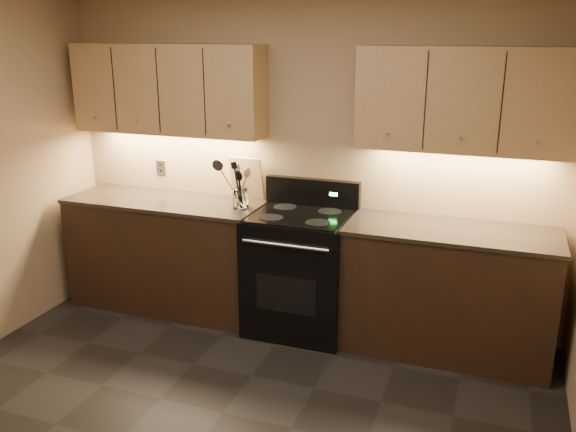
# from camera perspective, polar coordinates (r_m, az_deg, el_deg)

# --- Properties ---
(wall_back) EXTENTS (4.00, 0.04, 2.60)m
(wall_back) POSITION_cam_1_polar(r_m,az_deg,el_deg) (4.78, 1.58, 5.54)
(wall_back) COLOR #9B885B
(wall_back) RESTS_ON ground
(counter_left) EXTENTS (1.62, 0.62, 0.93)m
(counter_left) POSITION_cam_1_polar(r_m,az_deg,el_deg) (5.20, -11.17, -3.41)
(counter_left) COLOR black
(counter_left) RESTS_ON ground
(counter_right) EXTENTS (1.46, 0.62, 0.93)m
(counter_right) POSITION_cam_1_polar(r_m,az_deg,el_deg) (4.53, 14.68, -6.80)
(counter_right) COLOR black
(counter_right) RESTS_ON ground
(stove) EXTENTS (0.76, 0.68, 1.14)m
(stove) POSITION_cam_1_polar(r_m,az_deg,el_deg) (4.70, 1.20, -5.11)
(stove) COLOR black
(stove) RESTS_ON ground
(upper_cab_left) EXTENTS (1.60, 0.30, 0.70)m
(upper_cab_left) POSITION_cam_1_polar(r_m,az_deg,el_deg) (5.03, -11.17, 11.56)
(upper_cab_left) COLOR tan
(upper_cab_left) RESTS_ON wall_back
(upper_cab_right) EXTENTS (1.44, 0.30, 0.70)m
(upper_cab_right) POSITION_cam_1_polar(r_m,az_deg,el_deg) (4.33, 16.21, 10.39)
(upper_cab_right) COLOR tan
(upper_cab_right) RESTS_ON wall_back
(outlet_plate) EXTENTS (0.08, 0.01, 0.12)m
(outlet_plate) POSITION_cam_1_polar(r_m,az_deg,el_deg) (5.36, -11.81, 4.47)
(outlet_plate) COLOR #B2B5BA
(outlet_plate) RESTS_ON wall_back
(utensil_crock) EXTENTS (0.15, 0.15, 0.15)m
(utensil_crock) POSITION_cam_1_polar(r_m,az_deg,el_deg) (4.73, -4.46, 1.61)
(utensil_crock) COLOR white
(utensil_crock) RESTS_ON counter_left
(cutting_board) EXTENTS (0.28, 0.10, 0.35)m
(cutting_board) POSITION_cam_1_polar(r_m,az_deg,el_deg) (4.95, -3.88, 3.57)
(cutting_board) COLOR tan
(cutting_board) RESTS_ON counter_left
(wooden_spoon) EXTENTS (0.14, 0.10, 0.31)m
(wooden_spoon) POSITION_cam_1_polar(r_m,az_deg,el_deg) (4.71, -4.75, 2.76)
(wooden_spoon) COLOR tan
(wooden_spoon) RESTS_ON utensil_crock
(black_spoon) EXTENTS (0.08, 0.15, 0.31)m
(black_spoon) POSITION_cam_1_polar(r_m,az_deg,el_deg) (4.71, -4.40, 2.76)
(black_spoon) COLOR black
(black_spoon) RESTS_ON utensil_crock
(black_turner) EXTENTS (0.16, 0.12, 0.37)m
(black_turner) POSITION_cam_1_polar(r_m,az_deg,el_deg) (4.67, -4.45, 3.02)
(black_turner) COLOR black
(black_turner) RESTS_ON utensil_crock
(steel_spatula) EXTENTS (0.18, 0.13, 0.34)m
(steel_spatula) POSITION_cam_1_polar(r_m,az_deg,el_deg) (4.69, -4.09, 2.94)
(steel_spatula) COLOR silver
(steel_spatula) RESTS_ON utensil_crock
(steel_skimmer) EXTENTS (0.28, 0.13, 0.39)m
(steel_skimmer) POSITION_cam_1_polar(r_m,az_deg,el_deg) (4.66, -4.28, 3.21)
(steel_skimmer) COLOR silver
(steel_skimmer) RESTS_ON utensil_crock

